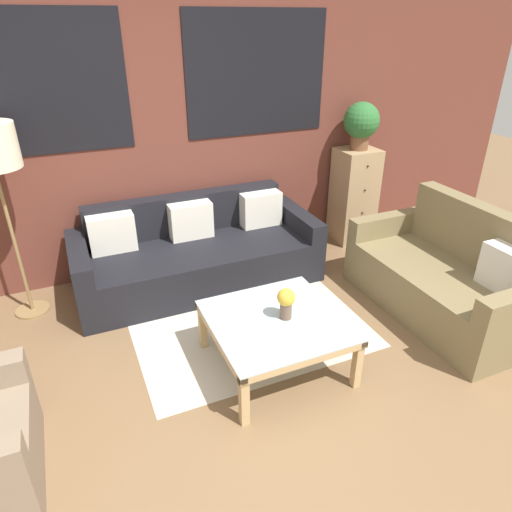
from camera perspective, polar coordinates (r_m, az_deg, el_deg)
The scene contains 9 objects.
ground_plane at distance 3.01m, azimuth 2.10°, elevation -21.21°, with size 16.00×16.00×0.00m, color brown.
wall_back_brick at distance 4.39m, azimuth -11.95°, elevation 15.79°, with size 8.40×0.09×2.80m.
rug at distance 3.90m, azimuth -1.61°, elevation -7.86°, with size 1.83×1.60×0.00m.
couch_dark at distance 4.34m, azimuth -7.35°, elevation 0.22°, with size 2.23×0.88×0.78m.
settee_vintage at distance 4.17m, azimuth 22.64°, elevation -2.67°, with size 0.80×1.62×0.92m.
coffee_table at distance 3.24m, azimuth 2.51°, elevation -8.74°, with size 0.90×0.90×0.40m.
drawer_cabinet at distance 5.20m, azimuth 12.10°, elevation 7.37°, with size 0.42×0.39×1.04m.
potted_plant at distance 4.99m, azimuth 13.02°, elevation 15.95°, with size 0.37×0.37×0.48m.
flower_vase at distance 3.15m, azimuth 3.78°, elevation -5.66°, with size 0.13×0.13×0.23m.
Camera 1 is at (-0.89, -1.77, 2.26)m, focal length 32.00 mm.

